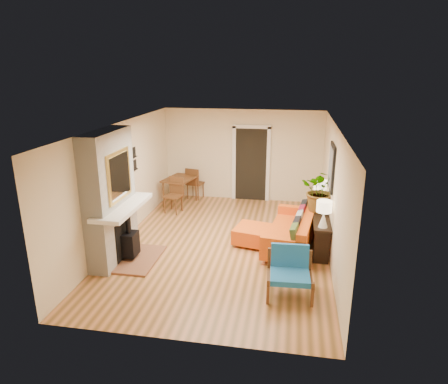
{
  "coord_description": "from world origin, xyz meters",
  "views": [
    {
      "loc": [
        1.42,
        -7.85,
        3.74
      ],
      "look_at": [
        0.0,
        0.2,
        1.15
      ],
      "focal_mm": 32.0,
      "sensor_mm": 36.0,
      "label": 1
    }
  ],
  "objects_px": {
    "ottoman": "(253,234)",
    "lamp_far": "(320,189)",
    "dining_table": "(182,184)",
    "sofa": "(294,232)",
    "console_table": "(320,221)",
    "lamp_near": "(324,211)",
    "houseplant": "(321,190)",
    "blue_chair": "(290,269)"
  },
  "relations": [
    {
      "from": "houseplant",
      "to": "sofa",
      "type": "bearing_deg",
      "value": -144.3
    },
    {
      "from": "houseplant",
      "to": "blue_chair",
      "type": "bearing_deg",
      "value": -105.11
    },
    {
      "from": "blue_chair",
      "to": "houseplant",
      "type": "height_order",
      "value": "houseplant"
    },
    {
      "from": "ottoman",
      "to": "console_table",
      "type": "relative_size",
      "value": 0.49
    },
    {
      "from": "console_table",
      "to": "houseplant",
      "type": "xyz_separation_m",
      "value": [
        -0.01,
        0.2,
        0.62
      ]
    },
    {
      "from": "lamp_near",
      "to": "lamp_far",
      "type": "distance_m",
      "value": 1.48
    },
    {
      "from": "sofa",
      "to": "lamp_near",
      "type": "relative_size",
      "value": 4.02
    },
    {
      "from": "lamp_near",
      "to": "sofa",
      "type": "bearing_deg",
      "value": 134.8
    },
    {
      "from": "sofa",
      "to": "dining_table",
      "type": "height_order",
      "value": "dining_table"
    },
    {
      "from": "sofa",
      "to": "lamp_near",
      "type": "xyz_separation_m",
      "value": [
        0.54,
        -0.54,
        0.7
      ]
    },
    {
      "from": "sofa",
      "to": "lamp_near",
      "type": "bearing_deg",
      "value": -45.2
    },
    {
      "from": "ottoman",
      "to": "houseplant",
      "type": "bearing_deg",
      "value": 14.08
    },
    {
      "from": "sofa",
      "to": "lamp_far",
      "type": "xyz_separation_m",
      "value": [
        0.54,
        0.94,
        0.7
      ]
    },
    {
      "from": "blue_chair",
      "to": "houseplant",
      "type": "xyz_separation_m",
      "value": [
        0.59,
        2.19,
        0.77
      ]
    },
    {
      "from": "ottoman",
      "to": "sofa",
      "type": "bearing_deg",
      "value": -1.65
    },
    {
      "from": "ottoman",
      "to": "houseplant",
      "type": "distance_m",
      "value": 1.75
    },
    {
      "from": "console_table",
      "to": "sofa",
      "type": "bearing_deg",
      "value": -162.01
    },
    {
      "from": "console_table",
      "to": "blue_chair",
      "type": "bearing_deg",
      "value": -106.85
    },
    {
      "from": "lamp_near",
      "to": "console_table",
      "type": "bearing_deg",
      "value": 90.0
    },
    {
      "from": "blue_chair",
      "to": "console_table",
      "type": "xyz_separation_m",
      "value": [
        0.6,
        1.98,
        0.15
      ]
    },
    {
      "from": "ottoman",
      "to": "console_table",
      "type": "distance_m",
      "value": 1.47
    },
    {
      "from": "blue_chair",
      "to": "dining_table",
      "type": "bearing_deg",
      "value": 126.7
    },
    {
      "from": "ottoman",
      "to": "dining_table",
      "type": "relative_size",
      "value": 0.51
    },
    {
      "from": "blue_chair",
      "to": "dining_table",
      "type": "relative_size",
      "value": 0.45
    },
    {
      "from": "console_table",
      "to": "lamp_near",
      "type": "relative_size",
      "value": 3.43
    },
    {
      "from": "houseplant",
      "to": "dining_table",
      "type": "bearing_deg",
      "value": 152.42
    },
    {
      "from": "houseplant",
      "to": "lamp_near",
      "type": "bearing_deg",
      "value": -89.38
    },
    {
      "from": "dining_table",
      "to": "lamp_near",
      "type": "height_order",
      "value": "lamp_near"
    },
    {
      "from": "ottoman",
      "to": "blue_chair",
      "type": "relative_size",
      "value": 1.12
    },
    {
      "from": "lamp_far",
      "to": "console_table",
      "type": "bearing_deg",
      "value": -90.0
    },
    {
      "from": "lamp_far",
      "to": "dining_table",
      "type": "bearing_deg",
      "value": 159.86
    },
    {
      "from": "blue_chair",
      "to": "ottoman",
      "type": "bearing_deg",
      "value": 113.96
    },
    {
      "from": "sofa",
      "to": "blue_chair",
      "type": "xyz_separation_m",
      "value": [
        -0.06,
        -1.81,
        0.07
      ]
    },
    {
      "from": "sofa",
      "to": "console_table",
      "type": "bearing_deg",
      "value": 17.99
    },
    {
      "from": "sofa",
      "to": "houseplant",
      "type": "height_order",
      "value": "houseplant"
    },
    {
      "from": "lamp_near",
      "to": "dining_table",
      "type": "bearing_deg",
      "value": 142.32
    },
    {
      "from": "blue_chair",
      "to": "lamp_near",
      "type": "distance_m",
      "value": 1.54
    },
    {
      "from": "dining_table",
      "to": "sofa",
      "type": "bearing_deg",
      "value": -36.21
    },
    {
      "from": "ottoman",
      "to": "lamp_far",
      "type": "distance_m",
      "value": 1.88
    },
    {
      "from": "lamp_far",
      "to": "houseplant",
      "type": "xyz_separation_m",
      "value": [
        -0.01,
        -0.56,
        0.14
      ]
    },
    {
      "from": "blue_chair",
      "to": "houseplant",
      "type": "distance_m",
      "value": 2.39
    },
    {
      "from": "dining_table",
      "to": "lamp_far",
      "type": "distance_m",
      "value": 3.91
    }
  ]
}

